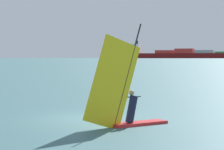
{
  "coord_description": "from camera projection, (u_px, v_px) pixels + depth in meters",
  "views": [
    {
      "loc": [
        5.12,
        -20.96,
        2.76
      ],
      "look_at": [
        1.1,
        0.72,
        1.92
      ],
      "focal_mm": 77.19,
      "sensor_mm": 36.0,
      "label": 1
    }
  ],
  "objects": [
    {
      "name": "cargo_ship",
      "position": [
        182.0,
        54.0,
        817.13
      ],
      "size": [
        217.57,
        58.71,
        30.59
      ],
      "rotation": [
        0.0,
        0.0,
        6.15
      ],
      "color": "maroon",
      "rests_on": "ground_plane"
    },
    {
      "name": "windsurfer",
      "position": [
        125.0,
        101.0,
        19.01
      ],
      "size": [
        3.03,
        2.99,
        4.23
      ],
      "rotation": [
        0.0,
        0.0,
        0.78
      ],
      "color": "red",
      "rests_on": "ground_plane"
    },
    {
      "name": "ground_plane",
      "position": [
        85.0,
        118.0,
        21.63
      ],
      "size": [
        4000.0,
        4000.0,
        0.0
      ],
      "primitive_type": "plane",
      "color": "#386066"
    }
  ]
}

